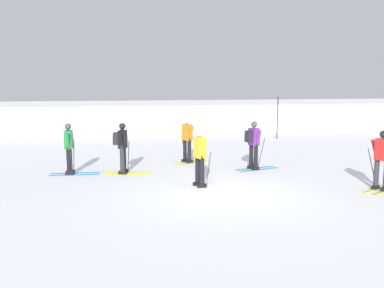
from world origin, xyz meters
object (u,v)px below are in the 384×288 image
(skier_orange, at_px, (187,139))
(trail_marker_pole, at_px, (277,118))
(skier_black, at_px, (122,146))
(skier_red, at_px, (382,159))
(skier_yellow, at_px, (200,156))
(skier_purple, at_px, (253,143))
(skier_green, at_px, (69,147))

(skier_orange, relative_size, trail_marker_pole, 0.75)
(skier_black, relative_size, trail_marker_pole, 0.75)
(skier_black, height_order, skier_red, same)
(skier_yellow, xyz_separation_m, skier_purple, (2.33, 2.03, 0.04))
(skier_black, xyz_separation_m, skier_orange, (2.48, 1.49, -0.04))
(skier_purple, bearing_deg, skier_black, 177.29)
(skier_black, relative_size, skier_red, 1.00)
(skier_red, bearing_deg, skier_green, 156.49)
(skier_orange, relative_size, skier_yellow, 1.00)
(skier_black, xyz_separation_m, skier_green, (-1.72, 0.23, -0.04))
(skier_orange, distance_m, trail_marker_pole, 8.40)
(skier_black, xyz_separation_m, trail_marker_pole, (8.54, 7.31, 0.18))
(skier_red, height_order, skier_green, same)
(skier_black, height_order, trail_marker_pole, trail_marker_pole)
(skier_orange, bearing_deg, skier_green, -163.31)
(skier_black, height_order, skier_green, same)
(skier_green, relative_size, skier_purple, 1.00)
(skier_orange, relative_size, skier_purple, 1.00)
(skier_orange, xyz_separation_m, skier_red, (4.63, -5.10, 0.00))
(skier_green, relative_size, trail_marker_pole, 0.75)
(skier_black, relative_size, skier_orange, 1.00)
(skier_black, xyz_separation_m, skier_purple, (4.50, -0.21, 0.00))
(skier_orange, xyz_separation_m, skier_purple, (2.02, -1.71, 0.04))
(skier_orange, distance_m, skier_yellow, 3.75)
(trail_marker_pole, bearing_deg, skier_orange, -136.18)
(skier_black, distance_m, skier_red, 7.96)
(trail_marker_pole, bearing_deg, skier_yellow, -123.71)
(skier_green, bearing_deg, skier_black, -7.77)
(skier_black, bearing_deg, skier_red, -26.91)
(skier_red, height_order, trail_marker_pole, trail_marker_pole)
(skier_black, height_order, skier_orange, same)
(skier_yellow, relative_size, trail_marker_pole, 0.75)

